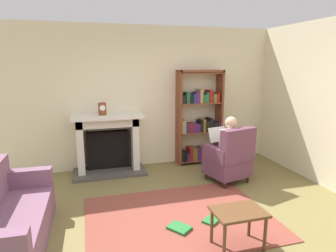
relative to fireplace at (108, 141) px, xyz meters
The scene contains 12 objects.
ground 2.48m from the fireplace, 72.03° to the right, with size 14.00×14.00×0.00m, color olive.
back_wall 1.10m from the fireplace, 18.77° to the left, with size 5.60×0.10×2.70m, color beige.
side_wall_right 3.63m from the fireplace, 17.14° to the right, with size 0.10×5.20×2.70m, color beige.
area_rug 2.21m from the fireplace, 69.54° to the right, with size 2.40×1.80×0.01m, color brown.
fireplace is the anchor object (origin of this frame).
mantel_clock 0.64m from the fireplace, 128.66° to the right, with size 0.14×0.14×0.22m.
bookshelf 1.85m from the fireplace, ahead, with size 0.91×0.32×1.87m.
armchair_reading 2.23m from the fireplace, 29.29° to the right, with size 0.78×0.76×0.97m.
seated_reader 2.15m from the fireplace, 27.03° to the right, with size 0.45×0.58×1.14m.
sofa_floral 2.49m from the fireplace, 120.87° to the right, with size 0.75×1.71×0.85m.
side_table 3.01m from the fireplace, 67.30° to the right, with size 0.56×0.39×0.44m.
scattered_books 2.46m from the fireplace, 69.70° to the right, with size 0.75×0.35×0.03m.
Camera 1 is at (-1.11, -3.03, 1.99)m, focal length 31.22 mm.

